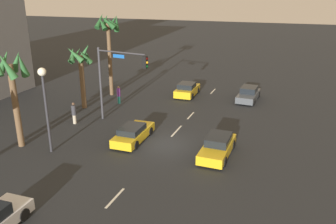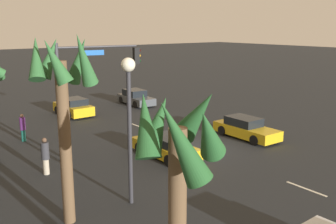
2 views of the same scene
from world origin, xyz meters
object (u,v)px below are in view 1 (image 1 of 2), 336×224
(streetlamp, at_px, (45,94))
(palm_tree_2, at_px, (80,62))
(car_3, at_px, (248,94))
(car_4, at_px, (133,133))
(pedestrian_0, at_px, (74,113))
(palm_tree_1, at_px, (12,78))
(traffic_signal, at_px, (115,73))
(car_2, at_px, (218,146))
(car_1, at_px, (187,90))
(pedestrian_1, at_px, (119,94))
(palm_tree_0, at_px, (109,32))

(streetlamp, relative_size, palm_tree_2, 0.98)
(car_3, bearing_deg, car_4, 153.93)
(streetlamp, bearing_deg, pedestrian_0, 17.76)
(pedestrian_0, height_order, palm_tree_1, palm_tree_1)
(streetlamp, height_order, palm_tree_1, palm_tree_1)
(traffic_signal, distance_m, palm_tree_2, 5.42)
(car_2, relative_size, pedestrian_0, 2.44)
(traffic_signal, relative_size, pedestrian_0, 3.37)
(car_1, bearing_deg, palm_tree_2, 132.47)
(car_4, relative_size, palm_tree_2, 0.72)
(car_2, height_order, car_3, car_3)
(car_3, height_order, car_4, car_3)
(traffic_signal, bearing_deg, car_2, -108.82)
(car_1, height_order, traffic_signal, traffic_signal)
(car_4, bearing_deg, pedestrian_1, 34.48)
(streetlamp, distance_m, palm_tree_1, 2.79)
(car_1, bearing_deg, streetlamp, 163.98)
(car_1, xyz_separation_m, car_4, (-12.88, 0.19, -0.07))
(traffic_signal, height_order, pedestrian_0, traffic_signal)
(car_3, xyz_separation_m, traffic_signal, (-10.40, 9.66, 3.64))
(pedestrian_0, bearing_deg, palm_tree_2, 23.05)
(streetlamp, xyz_separation_m, palm_tree_1, (0.01, 2.64, 0.90))
(car_1, bearing_deg, palm_tree_0, 108.38)
(traffic_signal, relative_size, palm_tree_0, 0.73)
(palm_tree_1, bearing_deg, car_4, -62.74)
(car_2, distance_m, palm_tree_0, 18.51)
(pedestrian_1, bearing_deg, palm_tree_2, 133.84)
(palm_tree_2, bearing_deg, car_4, -124.45)
(car_1, distance_m, car_2, 14.42)
(car_3, bearing_deg, palm_tree_0, 102.88)
(streetlamp, bearing_deg, palm_tree_2, 20.08)
(car_2, xyz_separation_m, pedestrian_1, (7.97, 11.88, 0.32))
(car_2, relative_size, traffic_signal, 0.72)
(pedestrian_0, distance_m, pedestrian_1, 6.43)
(car_3, distance_m, streetlamp, 20.91)
(car_4, bearing_deg, palm_tree_1, 117.26)
(traffic_signal, bearing_deg, palm_tree_1, 148.60)
(car_4, bearing_deg, car_2, -90.86)
(traffic_signal, distance_m, palm_tree_0, 8.82)
(car_2, bearing_deg, pedestrian_0, 82.87)
(car_4, height_order, streetlamp, streetlamp)
(car_3, relative_size, palm_tree_2, 0.73)
(pedestrian_1, bearing_deg, pedestrian_0, 172.41)
(car_2, distance_m, streetlamp, 12.19)
(car_3, height_order, pedestrian_1, pedestrian_1)
(pedestrian_0, distance_m, palm_tree_2, 5.51)
(car_1, distance_m, pedestrian_1, 7.51)
(car_2, distance_m, pedestrian_1, 14.31)
(pedestrian_0, bearing_deg, palm_tree_0, 8.57)
(pedestrian_0, xyz_separation_m, pedestrian_1, (6.38, -0.85, -0.05))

